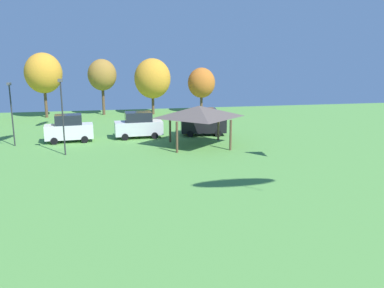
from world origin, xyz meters
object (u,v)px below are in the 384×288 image
Objects in this scene: parked_car_second_from_left at (139,125)px; treeline_tree_4 at (201,83)px; light_post_0 at (62,113)px; light_post_1 at (12,110)px; treeline_tree_3 at (152,79)px; parked_car_leftmost at (69,129)px; park_pavilion at (199,112)px; treeline_tree_2 at (102,75)px; parked_car_third_from_left at (203,122)px; treeline_tree_1 at (43,73)px.

treeline_tree_4 is (9.59, 15.52, 2.80)m from parked_car_second_from_left.
light_post_0 reaches higher than light_post_1.
treeline_tree_3 reaches higher than parked_car_second_from_left.
light_post_1 is (-11.09, -1.45, 1.96)m from parked_car_second_from_left.
parked_car_leftmost is 12.27m from park_pavilion.
treeline_tree_3 is at bearing -6.89° from treeline_tree_2.
light_post_1 is (-16.11, 3.14, 0.12)m from park_pavilion.
treeline_tree_4 is (6.71, 0.48, -0.70)m from treeline_tree_3.
parked_car_leftmost is 22.93m from treeline_tree_4.
parked_car_third_from_left is (12.90, 0.66, 0.06)m from parked_car_leftmost.
treeline_tree_2 is 13.26m from treeline_tree_4.
light_post_0 is at bearing -141.16° from parked_car_second_from_left.
treeline_tree_3 reaches higher than light_post_1.
parked_car_leftmost is 5.10m from light_post_1.
treeline_tree_1 is 20.40m from treeline_tree_4.
light_post_0 is 1.00× the size of treeline_tree_4.
treeline_tree_3 is (13.96, 16.48, 1.54)m from light_post_1.
treeline_tree_3 is at bearing 49.72° from light_post_1.
parked_car_third_from_left is 23.07m from treeline_tree_1.
parked_car_third_from_left is 17.70m from light_post_1.
treeline_tree_2 is at bearing 178.69° from treeline_tree_4.
treeline_tree_3 is 6.77m from treeline_tree_4.
treeline_tree_2 reaches higher than parked_car_second_from_left.
treeline_tree_2 reaches higher than light_post_1.
light_post_1 is at bearing 138.39° from light_post_0.
parked_car_second_from_left is 1.00× the size of parked_car_third_from_left.
parked_car_third_from_left reaches higher than parked_car_leftmost.
treeline_tree_2 is 1.19× the size of treeline_tree_4.
parked_car_leftmost is at bearing -169.98° from parked_car_third_from_left.
treeline_tree_2 is 0.99× the size of treeline_tree_3.
park_pavilion is 0.97× the size of light_post_0.
park_pavilion reaches higher than parked_car_second_from_left.
parked_car_second_from_left is 0.83× the size of light_post_1.
treeline_tree_1 reaches higher than light_post_1.
treeline_tree_4 is at bearing 85.60° from parked_car_third_from_left.
treeline_tree_3 is (13.61, 0.21, -0.84)m from treeline_tree_1.
light_post_0 is (-12.76, -5.71, 2.16)m from parked_car_third_from_left.
light_post_1 is (-4.77, 4.24, -0.27)m from light_post_0.
parked_car_third_from_left is at bearing 72.85° from park_pavilion.
park_pavilion is 11.40m from light_post_0.
parked_car_leftmost is 0.79× the size of light_post_1.
parked_car_second_from_left is 7.04m from park_pavilion.
treeline_tree_1 is (-4.42, 20.51, 2.11)m from light_post_0.
park_pavilion is 25.12m from treeline_tree_1.
treeline_tree_3 is (-3.57, 15.00, 3.43)m from parked_car_third_from_left.
park_pavilion is at bearing -50.92° from treeline_tree_1.
light_post_0 is at bearing -97.16° from treeline_tree_2.
treeline_tree_1 is at bearing 88.76° from light_post_1.
treeline_tree_2 reaches higher than parked_car_third_from_left.
parked_car_third_from_left is at bearing 24.12° from light_post_0.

